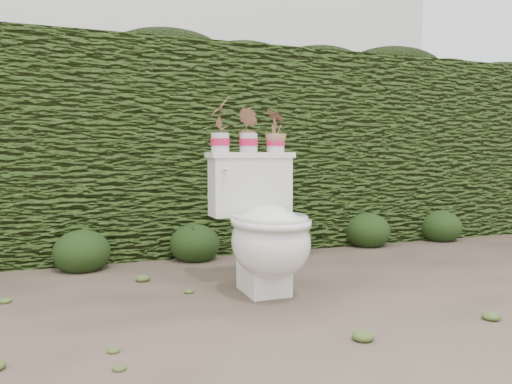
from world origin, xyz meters
name	(u,v)px	position (x,y,z in m)	size (l,w,h in m)	color
ground	(232,299)	(0.00, 0.00, 0.00)	(60.00, 60.00, 0.00)	#725F4F
hedge	(171,150)	(0.00, 1.60, 0.80)	(8.00, 1.00, 1.60)	#3E581D
house_wall	(155,80)	(0.60, 6.00, 2.00)	(8.00, 3.50, 4.00)	silver
toilet	(265,229)	(0.20, 0.04, 0.36)	(0.50, 0.68, 0.78)	silver
potted_plant_left	(220,126)	(0.02, 0.28, 0.93)	(0.16, 0.11, 0.30)	#2D6E22
potted_plant_center	(249,132)	(0.20, 0.28, 0.90)	(0.13, 0.11, 0.24)	#2D6E22
potted_plant_right	(276,132)	(0.37, 0.28, 0.89)	(0.13, 0.13, 0.24)	#2D6E22
liriope_clump_2	(82,248)	(-0.72, 0.99, 0.15)	(0.37, 0.37, 0.30)	#243B14
liriope_clump_3	(195,240)	(0.05, 1.03, 0.15)	(0.36, 0.36, 0.29)	#243B14
liriope_clump_4	(287,233)	(0.78, 1.03, 0.16)	(0.39, 0.39, 0.31)	#243B14
liriope_clump_5	(367,227)	(1.54, 1.08, 0.15)	(0.38, 0.38, 0.31)	#243B14
liriope_clump_6	(440,224)	(2.30, 1.08, 0.15)	(0.37, 0.37, 0.30)	#243B14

